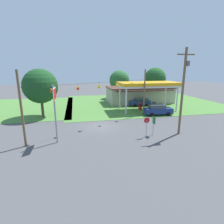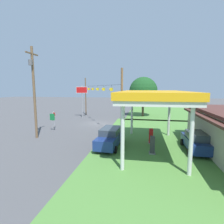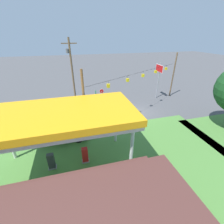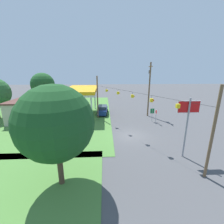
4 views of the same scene
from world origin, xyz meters
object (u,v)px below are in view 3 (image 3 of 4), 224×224
gas_station_canopy (61,117)px  stop_sign_roadside (102,93)px  car_at_pumps_rear (67,200)px  car_at_pumps_front (65,132)px  stop_sign_overhead (159,73)px  fuel_pump_near (85,155)px  utility_pole_main (72,71)px  fuel_pump_far (51,162)px  route_sign (96,94)px

gas_station_canopy → stop_sign_roadside: (-5.83, -13.39, -3.25)m
car_at_pumps_rear → car_at_pumps_front: bearing=91.2°
stop_sign_roadside → stop_sign_overhead: (-10.35, 0.50, 2.83)m
stop_sign_overhead → fuel_pump_near: bearing=41.2°
car_at_pumps_rear → utility_pole_main: bearing=85.2°
car_at_pumps_rear → stop_sign_roadside: (-5.93, -17.48, 0.85)m
gas_station_canopy → car_at_pumps_rear: 5.80m
gas_station_canopy → fuel_pump_far: (1.48, -0.00, -4.31)m
fuel_pump_near → route_sign: (-3.27, -13.06, 0.95)m
gas_station_canopy → utility_pole_main: utility_pole_main is taller
fuel_pump_near → car_at_pumps_rear: size_ratio=0.34×
fuel_pump_near → stop_sign_roadside: (-4.35, -13.39, 1.06)m
stop_sign_roadside → fuel_pump_near: bearing=-108.0°
fuel_pump_near → fuel_pump_far: 2.95m
car_at_pumps_rear → route_sign: (-4.85, -17.15, 0.75)m
fuel_pump_far → route_sign: bearing=-115.5°
fuel_pump_far → utility_pole_main: (-2.76, -13.25, 5.07)m
fuel_pump_near → car_at_pumps_rear: bearing=68.9°
fuel_pump_far → stop_sign_roadside: bearing=-118.6°
car_at_pumps_front → car_at_pumps_rear: 8.18m
fuel_pump_near → fuel_pump_far: same height
route_sign → stop_sign_overhead: bearing=179.1°
gas_station_canopy → fuel_pump_far: size_ratio=7.25×
fuel_pump_near → stop_sign_roadside: 14.12m
fuel_pump_far → fuel_pump_near: bearing=180.0°
car_at_pumps_rear → stop_sign_overhead: 23.81m
gas_station_canopy → car_at_pumps_front: size_ratio=2.31×
utility_pole_main → stop_sign_overhead: bearing=178.6°
car_at_pumps_rear → stop_sign_roadside: size_ratio=1.87×
fuel_pump_near → route_sign: bearing=-104.1°
fuel_pump_far → car_at_pumps_front: (-1.18, -4.09, 0.22)m
route_sign → utility_pole_main: utility_pole_main is taller
car_at_pumps_rear → fuel_pump_near: bearing=68.7°
gas_station_canopy → route_sign: bearing=-110.0°
car_at_pumps_rear → utility_pole_main: size_ratio=0.45×
stop_sign_roadside → utility_pole_main: (4.54, 0.14, 4.02)m
car_at_pumps_rear → stop_sign_roadside: bearing=71.1°
fuel_pump_near → utility_pole_main: 14.19m
fuel_pump_far → car_at_pumps_rear: (-1.38, 4.09, 0.20)m
stop_sign_roadside → route_sign: (1.08, 0.33, -0.10)m
fuel_pump_near → utility_pole_main: bearing=-89.2°
gas_station_canopy → stop_sign_overhead: bearing=-141.5°
fuel_pump_far → stop_sign_overhead: size_ratio=0.25×
fuel_pump_near → car_at_pumps_rear: car_at_pumps_rear is taller
gas_station_canopy → utility_pole_main: 13.33m
fuel_pump_far → stop_sign_overhead: stop_sign_overhead is taller
car_at_pumps_front → route_sign: size_ratio=2.09×
stop_sign_roadside → utility_pole_main: utility_pole_main is taller
gas_station_canopy → fuel_pump_near: size_ratio=7.25×
stop_sign_roadside → stop_sign_overhead: stop_sign_overhead is taller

